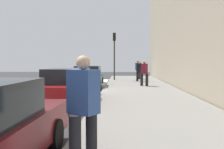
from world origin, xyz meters
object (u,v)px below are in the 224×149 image
at_px(parked_car_red, 68,86).
at_px(rolling_suitcase, 142,79).
at_px(parked_car_green, 88,77).
at_px(traffic_light_pole, 114,48).
at_px(pedestrian_burgundy_coat, 144,72).
at_px(pedestrian_black_coat, 139,71).
at_px(pedestrian_blue_coat, 83,106).
at_px(pedestrian_navy_coat, 138,69).

height_order(parked_car_red, rolling_suitcase, parked_car_red).
bearing_deg(parked_car_green, traffic_light_pole, -17.14).
relative_size(parked_car_red, pedestrian_burgundy_coat, 2.55).
xyz_separation_m(pedestrian_black_coat, pedestrian_blue_coat, (-16.84, 2.12, 0.04)).
relative_size(pedestrian_blue_coat, traffic_light_pole, 0.41).
relative_size(traffic_light_pole, rolling_suitcase, 4.90).
bearing_deg(rolling_suitcase, parked_car_red, 158.36).
height_order(pedestrian_navy_coat, pedestrian_blue_coat, pedestrian_navy_coat).
height_order(pedestrian_black_coat, pedestrian_blue_coat, pedestrian_blue_coat).
relative_size(pedestrian_burgundy_coat, traffic_light_pole, 0.41).
bearing_deg(pedestrian_navy_coat, pedestrian_blue_coat, 173.57).
bearing_deg(traffic_light_pole, rolling_suitcase, -128.91).
height_order(pedestrian_navy_coat, traffic_light_pole, traffic_light_pole).
bearing_deg(traffic_light_pole, pedestrian_black_coat, -124.35).
height_order(pedestrian_navy_coat, pedestrian_black_coat, pedestrian_navy_coat).
xyz_separation_m(pedestrian_burgundy_coat, pedestrian_black_coat, (3.96, 0.05, -0.04)).
bearing_deg(pedestrian_burgundy_coat, traffic_light_pole, 22.06).
relative_size(parked_car_green, pedestrian_burgundy_coat, 2.38).
bearing_deg(pedestrian_navy_coat, traffic_light_pole, 118.68).
height_order(parked_car_green, pedestrian_black_coat, pedestrian_black_coat).
bearing_deg(pedestrian_blue_coat, traffic_light_pole, 0.10).
bearing_deg(traffic_light_pole, parked_car_red, 172.13).
relative_size(parked_car_red, traffic_light_pole, 1.05).
bearing_deg(pedestrian_navy_coat, rolling_suitcase, -178.59).
xyz_separation_m(parked_car_green, pedestrian_blue_coat, (-12.99, -1.67, 0.33)).
bearing_deg(pedestrian_black_coat, parked_car_red, 159.91).
distance_m(parked_car_red, pedestrian_blue_coat, 6.73).
height_order(pedestrian_blue_coat, rolling_suitcase, pedestrian_blue_coat).
distance_m(parked_car_green, traffic_light_pole, 6.01).
xyz_separation_m(parked_car_red, traffic_light_pole, (11.80, -1.63, 2.26)).
relative_size(pedestrian_blue_coat, rolling_suitcase, 2.03).
bearing_deg(pedestrian_black_coat, traffic_light_pole, 55.65).
relative_size(parked_car_green, pedestrian_navy_coat, 2.36).
bearing_deg(pedestrian_black_coat, pedestrian_burgundy_coat, -179.25).
relative_size(parked_car_green, rolling_suitcase, 4.83).
height_order(parked_car_green, traffic_light_pole, traffic_light_pole).
height_order(parked_car_red, traffic_light_pole, traffic_light_pole).
xyz_separation_m(parked_car_red, pedestrian_black_coat, (10.33, -3.78, 0.28)).
xyz_separation_m(parked_car_green, pedestrian_black_coat, (3.85, -3.79, 0.29)).
bearing_deg(pedestrian_black_coat, parked_car_green, 135.48).
bearing_deg(rolling_suitcase, pedestrian_blue_coat, 172.11).
xyz_separation_m(parked_car_green, rolling_suitcase, (3.46, -3.95, -0.35)).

